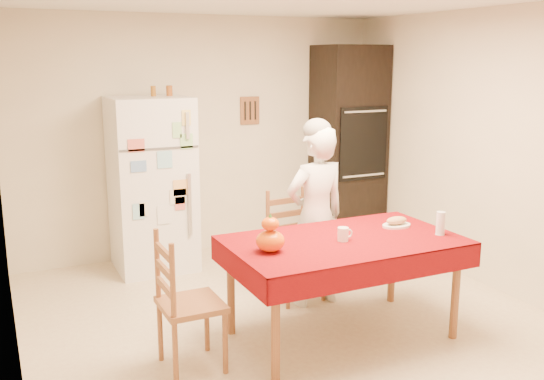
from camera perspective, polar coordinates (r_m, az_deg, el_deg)
floor at (r=4.84m, az=2.59°, el=-12.86°), size 4.50×4.50×0.00m
room_shell at (r=4.41m, az=2.78°, el=6.60°), size 4.02×4.52×2.51m
refrigerator at (r=6.04m, az=-11.23°, el=0.53°), size 0.75×0.74×1.70m
oven_cabinet at (r=6.94m, az=7.19°, el=4.27°), size 0.70×0.62×2.20m
dining_table at (r=4.50m, az=6.74°, el=-5.45°), size 1.70×1.00×0.76m
chair_far at (r=5.28m, az=1.88°, el=-4.77°), size 0.45×0.43×0.95m
chair_left at (r=4.11m, az=-8.52°, el=-10.03°), size 0.40×0.42×0.95m
seated_woman at (r=5.07m, az=4.14°, el=-2.53°), size 0.58×0.40×1.53m
coffee_mug at (r=4.42m, az=6.70°, el=-4.16°), size 0.08×0.08×0.10m
pumpkin_lower at (r=4.15m, az=-0.16°, el=-4.82°), size 0.20×0.20×0.15m
pumpkin_upper at (r=4.12m, az=-0.16°, el=-3.21°), size 0.12×0.12×0.09m
wine_glass at (r=4.71m, az=15.58°, el=-3.03°), size 0.07×0.07×0.18m
bread_plate at (r=4.87m, az=11.63°, el=-3.29°), size 0.24×0.24×0.02m
bread_loaf at (r=4.86m, az=11.65°, el=-2.82°), size 0.18×0.10×0.06m
spice_jar_left at (r=5.99m, az=-11.12°, el=9.13°), size 0.05×0.05×0.10m
spice_jar_mid at (r=6.03m, az=-9.69°, el=9.20°), size 0.05×0.05×0.10m
spice_jar_right at (r=6.03m, az=-9.59°, el=9.21°), size 0.05×0.05×0.10m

